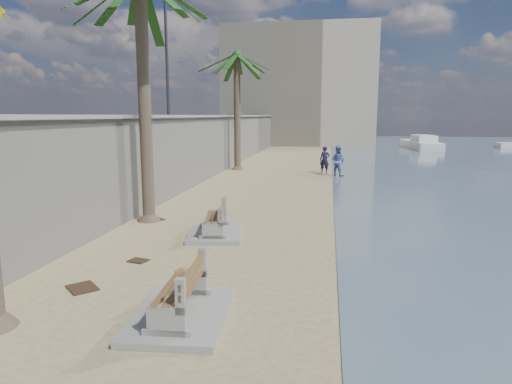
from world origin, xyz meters
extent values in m
plane|color=tan|center=(0.00, 0.00, 0.00)|extent=(140.00, 140.00, 0.00)
cube|color=gray|center=(-5.20, 20.00, 1.75)|extent=(0.45, 70.00, 3.50)
cube|color=gray|center=(-5.20, 20.00, 3.55)|extent=(0.80, 70.00, 0.12)
cube|color=#B7AA93|center=(-2.00, 52.00, 7.00)|extent=(18.00, 12.00, 14.00)
cube|color=gray|center=(-0.80, 0.32, 0.06)|extent=(1.77, 2.46, 0.13)
cube|color=gray|center=(-1.60, 6.03, 0.06)|extent=(1.89, 2.48, 0.12)
cylinder|color=brown|center=(-4.31, 7.54, 3.95)|extent=(0.42, 0.42, 7.91)
cylinder|color=brown|center=(-4.26, 22.83, 3.71)|extent=(0.44, 0.44, 7.42)
cylinder|color=#2D2D33|center=(-5.10, 12.00, 6.11)|extent=(0.12, 0.12, 5.00)
imported|color=#17153A|center=(1.52, 21.70, 0.96)|extent=(0.77, 0.59, 1.93)
imported|color=#5267A9|center=(2.30, 20.55, 1.00)|extent=(1.21, 1.15, 2.00)
cube|color=#382616|center=(-3.31, 1.40, 0.01)|extent=(0.85, 0.84, 0.03)
cube|color=#382616|center=(-4.26, 7.63, 0.01)|extent=(0.96, 0.98, 0.03)
cube|color=#382616|center=(-2.89, 3.30, 0.01)|extent=(0.54, 0.47, 0.03)
camera|label=1|loc=(1.72, -7.02, 3.59)|focal=32.00mm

